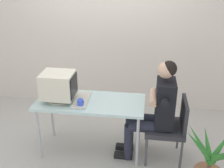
% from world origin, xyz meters
% --- Properties ---
extents(ground_plane, '(12.00, 12.00, 0.00)m').
position_xyz_m(ground_plane, '(0.00, 0.00, 0.00)').
color(ground_plane, '#B2ADA3').
extents(wall_back, '(8.00, 0.10, 3.00)m').
position_xyz_m(wall_back, '(0.30, 1.40, 1.50)').
color(wall_back, beige).
rests_on(wall_back, ground_plane).
extents(desk, '(1.36, 0.60, 0.74)m').
position_xyz_m(desk, '(0.00, 0.00, 0.68)').
color(desk, '#B7B7BC').
rests_on(desk, ground_plane).
extents(crt_monitor, '(0.40, 0.34, 0.37)m').
position_xyz_m(crt_monitor, '(-0.38, -0.04, 0.95)').
color(crt_monitor, beige).
rests_on(crt_monitor, desk).
extents(keyboard, '(0.19, 0.46, 0.03)m').
position_xyz_m(keyboard, '(-0.11, -0.01, 0.76)').
color(keyboard, silver).
rests_on(keyboard, desk).
extents(office_chair, '(0.48, 0.48, 0.84)m').
position_xyz_m(office_chair, '(1.00, -0.02, 0.49)').
color(office_chair, '#4C4C51').
rests_on(office_chair, ground_plane).
extents(person_seated, '(0.71, 0.55, 1.32)m').
position_xyz_m(person_seated, '(0.81, -0.02, 0.71)').
color(person_seated, black).
rests_on(person_seated, ground_plane).
extents(potted_plant, '(0.73, 0.72, 0.74)m').
position_xyz_m(potted_plant, '(1.43, -0.48, 0.32)').
color(potted_plant, '#9E6647').
rests_on(potted_plant, ground_plane).
extents(desk_mug, '(0.07, 0.08, 0.10)m').
position_xyz_m(desk_mug, '(-0.08, -0.17, 0.79)').
color(desk_mug, blue).
rests_on(desk_mug, desk).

